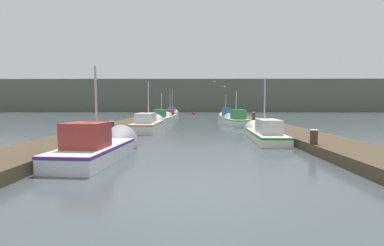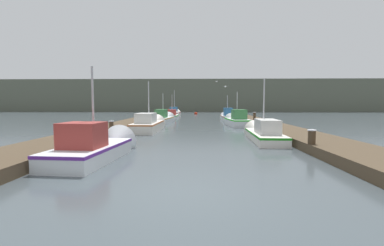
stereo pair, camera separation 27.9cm
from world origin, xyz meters
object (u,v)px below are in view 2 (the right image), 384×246
object	(u,v)px
mooring_piling_2	(111,130)
channel_buoy	(196,113)
fishing_boat_4	(164,118)
seagull_lead	(217,81)
fishing_boat_5	(227,116)
mooring_piling_1	(312,142)
mooring_piling_3	(254,120)
fishing_boat_6	(172,115)
fishing_boat_1	(262,133)
mooring_piling_0	(164,114)
fishing_boat_3	(237,121)
seagull_1	(225,86)
fishing_boat_0	(97,147)
fishing_boat_2	(150,124)

from	to	relation	value
mooring_piling_2	channel_buoy	distance (m)	34.41
fishing_boat_4	mooring_piling_2	size ratio (longest dim) A/B	4.73
mooring_piling_2	seagull_lead	world-z (taller)	seagull_lead
fishing_boat_5	mooring_piling_1	size ratio (longest dim) A/B	5.28
mooring_piling_2	mooring_piling_3	size ratio (longest dim) A/B	0.81
fishing_boat_6	channel_buoy	distance (m)	11.95
mooring_piling_3	mooring_piling_2	bearing A→B (deg)	-143.95
fishing_boat_5	mooring_piling_3	xyz separation A→B (m)	(1.16, -10.54, 0.22)
fishing_boat_1	mooring_piling_2	xyz separation A→B (m)	(-8.80, -0.20, 0.16)
mooring_piling_0	mooring_piling_3	size ratio (longest dim) A/B	0.72
fishing_boat_5	channel_buoy	world-z (taller)	fishing_boat_5
fishing_boat_1	fishing_boat_6	world-z (taller)	fishing_boat_1
fishing_boat_5	mooring_piling_1	distance (m)	21.76
fishing_boat_3	seagull_1	xyz separation A→B (m)	(-1.08, -0.01, 3.18)
fishing_boat_1	fishing_boat_5	size ratio (longest dim) A/B	1.11
mooring_piling_1	fishing_boat_0	bearing A→B (deg)	-173.42
fishing_boat_3	fishing_boat_4	bearing A→B (deg)	144.91
fishing_boat_3	fishing_boat_4	xyz separation A→B (m)	(-7.43, 4.23, -0.05)
fishing_boat_2	fishing_boat_6	size ratio (longest dim) A/B	1.05
mooring_piling_2	fishing_boat_3	bearing A→B (deg)	47.23
fishing_boat_1	fishing_boat_5	distance (m)	17.49
fishing_boat_0	fishing_boat_1	world-z (taller)	fishing_boat_1
fishing_boat_1	fishing_boat_3	size ratio (longest dim) A/B	1.23
fishing_boat_1	fishing_boat_5	xyz separation A→B (m)	(-0.13, 17.49, 0.07)
mooring_piling_0	mooring_piling_3	xyz separation A→B (m)	(9.77, -15.32, 0.19)
fishing_boat_2	mooring_piling_3	distance (m)	8.80
mooring_piling_1	fishing_boat_2	bearing A→B (deg)	132.96
mooring_piling_0	mooring_piling_1	xyz separation A→B (m)	(9.73, -26.51, 0.02)
seagull_1	fishing_boat_6	bearing A→B (deg)	112.93
fishing_boat_1	mooring_piling_2	size ratio (longest dim) A/B	5.48
fishing_boat_2	mooring_piling_1	distance (m)	12.49
channel_buoy	mooring_piling_2	bearing A→B (deg)	-97.66
fishing_boat_5	mooring_piling_2	distance (m)	19.71
fishing_boat_5	mooring_piling_3	distance (m)	10.61
fishing_boat_1	mooring_piling_1	distance (m)	4.35
fishing_boat_2	seagull_1	world-z (taller)	fishing_boat_2
fishing_boat_0	seagull_1	xyz separation A→B (m)	(6.41, 14.37, 3.23)
fishing_boat_1	seagull_lead	world-z (taller)	seagull_lead
fishing_boat_1	mooring_piling_0	distance (m)	23.92
seagull_lead	mooring_piling_3	bearing A→B (deg)	-18.33
fishing_boat_0	seagull_lead	size ratio (longest dim) A/B	9.18
fishing_boat_1	fishing_boat_3	world-z (taller)	fishing_boat_1
fishing_boat_6	mooring_piling_3	world-z (taller)	fishing_boat_6
channel_buoy	fishing_boat_3	bearing A→B (deg)	-80.69
fishing_boat_3	mooring_piling_3	world-z (taller)	fishing_boat_3
fishing_boat_4	seagull_lead	distance (m)	9.36
mooring_piling_3	fishing_boat_1	bearing A→B (deg)	-98.42
fishing_boat_6	channel_buoy	size ratio (longest dim) A/B	5.56
fishing_boat_1	fishing_boat_5	world-z (taller)	fishing_boat_1
mooring_piling_0	mooring_piling_1	distance (m)	28.23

